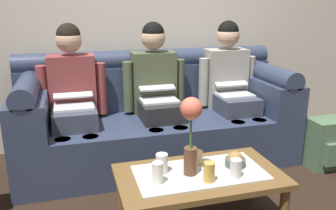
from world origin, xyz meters
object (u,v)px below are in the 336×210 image
(couch, at_px, (157,120))
(backpack_right, at_px, (328,144))
(person_left, at_px, (73,94))
(cup_far_left, at_px, (158,173))
(snack_bowl, at_px, (235,161))
(cup_near_left, at_px, (196,157))
(coffee_table, at_px, (199,180))
(person_middle, at_px, (156,88))
(cup_far_right, at_px, (236,168))
(cup_near_right, at_px, (162,163))
(flower_vase, at_px, (191,126))
(person_right, at_px, (230,83))
(cup_far_center, at_px, (209,172))

(couch, height_order, backpack_right, couch)
(couch, distance_m, person_left, 0.76)
(cup_far_left, bearing_deg, snack_bowl, 8.40)
(cup_near_left, relative_size, cup_far_left, 0.66)
(cup_far_left, bearing_deg, coffee_table, 12.46)
(person_middle, xyz_separation_m, cup_far_left, (-0.28, -1.14, -0.21))
(couch, bearing_deg, coffee_table, -90.00)
(cup_far_left, bearing_deg, couch, 76.31)
(snack_bowl, bearing_deg, cup_far_right, -115.70)
(person_left, distance_m, cup_far_right, 1.50)
(couch, relative_size, person_middle, 1.93)
(cup_far_right, bearing_deg, cup_near_right, 156.58)
(flower_vase, bearing_deg, cup_far_right, -23.48)
(person_left, height_order, backpack_right, person_left)
(couch, xyz_separation_m, snack_bowl, (0.24, -1.07, 0.05))
(person_middle, bearing_deg, coffee_table, -90.00)
(person_right, distance_m, cup_near_right, 1.39)
(person_left, distance_m, snack_bowl, 1.44)
(cup_near_right, distance_m, cup_far_right, 0.44)
(couch, height_order, cup_near_right, couch)
(cup_far_right, bearing_deg, snack_bowl, 64.30)
(person_left, distance_m, backpack_right, 2.20)
(coffee_table, relative_size, cup_far_left, 7.95)
(person_left, xyz_separation_m, cup_far_center, (0.71, -1.20, -0.21))
(cup_near_left, xyz_separation_m, cup_far_right, (0.16, -0.23, 0.01))
(cup_near_left, xyz_separation_m, cup_far_left, (-0.30, -0.18, 0.02))
(cup_near_right, bearing_deg, person_left, 115.32)
(cup_far_center, distance_m, cup_far_left, 0.30)
(backpack_right, bearing_deg, person_middle, 157.37)
(cup_near_left, bearing_deg, person_right, 54.66)
(snack_bowl, relative_size, cup_far_right, 1.16)
(couch, bearing_deg, cup_near_left, -88.65)
(person_right, distance_m, cup_far_left, 1.52)
(coffee_table, bearing_deg, cup_near_left, 79.20)
(snack_bowl, height_order, cup_far_right, cup_far_right)
(coffee_table, bearing_deg, backpack_right, 20.26)
(person_middle, bearing_deg, cup_far_center, -89.49)
(cup_near_right, bearing_deg, person_right, 47.74)
(cup_near_left, height_order, cup_near_right, cup_near_right)
(cup_near_left, bearing_deg, person_left, 127.10)
(snack_bowl, height_order, backpack_right, snack_bowl)
(snack_bowl, xyz_separation_m, cup_far_left, (-0.52, -0.08, 0.03))
(snack_bowl, distance_m, cup_near_right, 0.47)
(person_right, bearing_deg, backpack_right, -40.54)
(coffee_table, relative_size, cup_near_left, 12.05)
(cup_far_right, bearing_deg, person_right, 66.37)
(cup_near_right, bearing_deg, couch, 77.76)
(person_middle, height_order, person_right, same)
(person_left, height_order, cup_near_right, person_left)
(person_middle, height_order, cup_far_right, person_middle)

